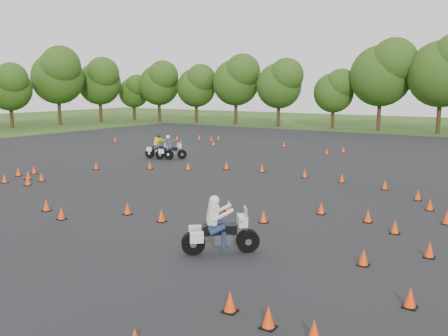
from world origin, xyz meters
The scene contains 7 objects.
ground centered at (0.00, 0.00, 0.00)m, with size 140.00×140.00×0.00m, color #2D5119.
asphalt_pad centered at (0.00, 6.00, 0.01)m, with size 62.00×62.00×0.00m, color black.
treeline centered at (1.79, 34.91, 4.60)m, with size 86.86×32.41×10.57m.
traffic_cones centered at (-0.02, 5.59, 0.23)m, with size 36.87×33.00×0.45m.
rider_grey centered at (-8.93, 11.28, 0.82)m, with size 2.11×0.65×1.63m, color #37393D, non-canonical shape.
rider_yellow centered at (-9.67, 10.89, 0.84)m, with size 2.16×0.66×1.67m, color gold, non-canonical shape.
rider_white centered at (4.34, -2.91, 0.89)m, with size 2.30×0.71×1.77m, color silver, non-canonical shape.
Camera 1 is at (12.03, -14.64, 4.85)m, focal length 40.00 mm.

